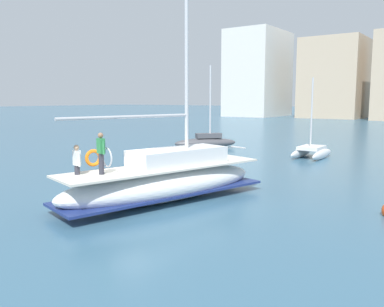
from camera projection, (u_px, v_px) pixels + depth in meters
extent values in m
plane|color=#38607A|center=(134.00, 203.00, 16.85)|extent=(400.00, 400.00, 0.00)
ellipsoid|color=white|center=(165.00, 184.00, 17.08)|extent=(4.83, 9.89, 1.40)
cube|color=navy|center=(165.00, 192.00, 17.12)|extent=(4.81, 9.71, 0.10)
cube|color=beige|center=(164.00, 167.00, 16.98)|extent=(4.52, 9.38, 0.08)
cube|color=white|center=(178.00, 156.00, 17.38)|extent=(2.75, 4.61, 0.70)
cylinder|color=silver|center=(186.00, 18.00, 16.89)|extent=(0.16, 0.16, 12.33)
cylinder|color=#B7B7BC|center=(128.00, 117.00, 15.63)|extent=(1.63, 5.59, 0.12)
cylinder|color=silver|center=(238.00, 147.00, 19.68)|extent=(0.88, 0.29, 0.06)
torus|color=orange|center=(93.00, 158.00, 16.16)|extent=(0.32, 0.71, 0.70)
cylinder|color=#33333D|center=(101.00, 164.00, 15.11)|extent=(0.20, 0.20, 0.80)
cube|color=#338C4C|center=(101.00, 146.00, 15.02)|extent=(0.36, 0.28, 0.56)
sphere|color=#9E7051|center=(101.00, 135.00, 14.97)|extent=(0.20, 0.20, 0.20)
cylinder|color=#338C4C|center=(98.00, 147.00, 15.20)|extent=(0.09, 0.09, 0.50)
cylinder|color=#338C4C|center=(104.00, 148.00, 14.86)|extent=(0.09, 0.09, 0.50)
cylinder|color=#33333D|center=(77.00, 170.00, 15.11)|extent=(0.20, 0.20, 0.35)
cube|color=white|center=(77.00, 158.00, 15.05)|extent=(0.36, 0.28, 0.56)
sphere|color=tan|center=(76.00, 147.00, 15.00)|extent=(0.20, 0.20, 0.20)
cylinder|color=white|center=(74.00, 159.00, 15.23)|extent=(0.09, 0.09, 0.50)
cylinder|color=white|center=(79.00, 160.00, 14.89)|extent=(0.09, 0.09, 0.50)
torus|color=silver|center=(107.00, 157.00, 15.23)|extent=(0.75, 0.26, 0.76)
ellipsoid|color=#4C4C51|center=(205.00, 143.00, 35.23)|extent=(4.54, 5.06, 0.89)
cube|color=#4C4C51|center=(209.00, 136.00, 35.21)|extent=(2.06, 2.23, 0.40)
cylinder|color=silver|center=(210.00, 102.00, 34.85)|extent=(0.14, 0.14, 6.22)
ellipsoid|color=white|center=(322.00, 154.00, 29.02)|extent=(0.48, 4.06, 0.66)
ellipsoid|color=white|center=(301.00, 153.00, 29.88)|extent=(0.48, 4.06, 0.66)
cube|color=white|center=(312.00, 148.00, 29.39)|extent=(1.55, 2.25, 0.24)
cylinder|color=silver|center=(312.00, 112.00, 28.80)|extent=(0.11, 0.11, 4.90)
cube|color=silver|center=(258.00, 74.00, 99.16)|extent=(11.33, 16.37, 20.45)
cube|color=#C6AD8E|center=(334.00, 79.00, 90.19)|extent=(12.69, 13.39, 17.37)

